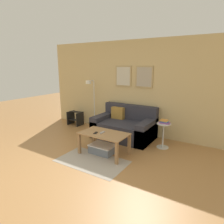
{
  "coord_description": "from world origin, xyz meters",
  "views": [
    {
      "loc": [
        2.47,
        -2.1,
        1.91
      ],
      "look_at": [
        0.12,
        1.66,
        0.85
      ],
      "focal_mm": 32.0,
      "sensor_mm": 36.0,
      "label": 1
    }
  ],
  "objects": [
    {
      "name": "area_rug",
      "position": [
        0.17,
        0.82,
        0.0
      ],
      "size": [
        1.4,
        0.83,
        0.01
      ],
      "primitive_type": "cube",
      "color": "#A39989",
      "rests_on": "ground_plane"
    },
    {
      "name": "step_stool",
      "position": [
        -1.83,
        2.55,
        0.23
      ],
      "size": [
        0.43,
        0.34,
        0.43
      ],
      "color": "black",
      "rests_on": "ground_plane"
    },
    {
      "name": "wall_back",
      "position": [
        0.0,
        2.89,
        1.28
      ],
      "size": [
        5.6,
        0.09,
        2.55
      ],
      "color": "tan",
      "rests_on": "ground_plane"
    },
    {
      "name": "book_stack",
      "position": [
        1.16,
        2.27,
        0.63
      ],
      "size": [
        0.23,
        0.19,
        0.08
      ],
      "color": "#8C4C93",
      "rests_on": "side_table"
    },
    {
      "name": "side_table",
      "position": [
        1.16,
        2.26,
        0.35
      ],
      "size": [
        0.33,
        0.33,
        0.59
      ],
      "color": "silver",
      "rests_on": "ground_plane"
    },
    {
      "name": "cell_phone",
      "position": [
        0.02,
        1.16,
        0.48
      ],
      "size": [
        0.1,
        0.15,
        0.01
      ],
      "primitive_type": "cube",
      "rotation": [
        0.0,
        0.0,
        0.26
      ],
      "color": "black",
      "rests_on": "coffee_table"
    },
    {
      "name": "coffee_table",
      "position": [
        0.18,
        1.25,
        0.39
      ],
      "size": [
        1.02,
        0.61,
        0.47
      ],
      "color": "#997047",
      "rests_on": "ground_plane"
    },
    {
      "name": "floor_lamp",
      "position": [
        -1.15,
        2.55,
        0.85
      ],
      "size": [
        0.26,
        0.46,
        1.46
      ],
      "color": "silver",
      "rests_on": "ground_plane"
    },
    {
      "name": "ground_plane",
      "position": [
        0.0,
        0.0,
        0.0
      ],
      "size": [
        16.0,
        16.0,
        0.0
      ],
      "primitive_type": "plane",
      "color": "#A87542"
    },
    {
      "name": "storage_bin",
      "position": [
        0.12,
        1.25,
        0.1
      ],
      "size": [
        0.54,
        0.38,
        0.19
      ],
      "color": "slate",
      "rests_on": "ground_plane"
    },
    {
      "name": "remote_control",
      "position": [
        0.14,
        1.25,
        0.48
      ],
      "size": [
        0.04,
        0.15,
        0.02
      ],
      "primitive_type": "cube",
      "rotation": [
        0.0,
        0.0,
        -0.01
      ],
      "color": "#99999E",
      "rests_on": "coffee_table"
    },
    {
      "name": "couch",
      "position": [
        0.06,
        2.38,
        0.29
      ],
      "size": [
        1.54,
        0.97,
        0.83
      ],
      "color": "#2D2D38",
      "rests_on": "ground_plane"
    }
  ]
}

